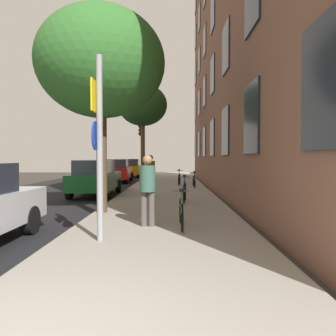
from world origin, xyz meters
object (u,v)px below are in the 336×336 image
at_px(traffic_light, 142,142).
at_px(car_1, 96,177).
at_px(tree_near, 101,64).
at_px(pedestrian_0, 147,186).
at_px(car_2, 117,170).
at_px(pedestrian_1, 150,173).
at_px(car_3, 131,168).
at_px(bicycle_2, 194,181).
at_px(bicycle_0, 181,212).
at_px(tree_far, 143,106).
at_px(bicycle_3, 179,179).
at_px(bicycle_1, 185,191).
at_px(sign_post, 98,139).

distance_m(traffic_light, car_1, 8.13).
bearing_deg(tree_near, pedestrian_0, -52.55).
height_order(car_1, car_2, same).
distance_m(pedestrian_1, car_3, 15.38).
relative_size(traffic_light, pedestrian_1, 2.29).
relative_size(traffic_light, car_2, 0.96).
bearing_deg(traffic_light, car_3, 104.12).
distance_m(car_1, car_3, 14.00).
bearing_deg(bicycle_2, car_2, 134.54).
bearing_deg(traffic_light, pedestrian_0, -84.23).
bearing_deg(bicycle_0, bicycle_2, 84.49).
bearing_deg(pedestrian_1, tree_near, -106.30).
height_order(tree_far, car_3, tree_far).
bearing_deg(bicycle_3, bicycle_1, -89.68).
xyz_separation_m(bicycle_2, car_2, (-5.11, 5.19, 0.38)).
xyz_separation_m(tree_far, pedestrian_0, (1.45, -14.79, -4.24)).
bearing_deg(bicycle_1, sign_post, -108.39).
height_order(bicycle_1, car_2, car_2).
relative_size(bicycle_2, pedestrian_0, 0.96).
bearing_deg(pedestrian_0, tree_far, 95.60).
bearing_deg(sign_post, traffic_light, 92.34).
height_order(tree_near, bicycle_0, tree_near).
xyz_separation_m(tree_near, bicycle_1, (2.55, 2.30, -4.00)).
height_order(pedestrian_1, car_1, pedestrian_1).
distance_m(tree_near, bicycle_2, 9.59).
height_order(traffic_light, bicycle_2, traffic_light).
relative_size(bicycle_1, bicycle_2, 1.02).
relative_size(sign_post, bicycle_2, 2.22).
distance_m(bicycle_0, bicycle_3, 11.56).
relative_size(tree_far, bicycle_2, 4.12).
height_order(sign_post, tree_far, tree_far).
xyz_separation_m(bicycle_3, pedestrian_1, (-1.33, -5.45, 0.62)).
bearing_deg(car_3, sign_post, -84.33).
height_order(bicycle_2, car_3, car_3).
xyz_separation_m(tree_far, car_2, (-1.89, 0.43, -4.48)).
distance_m(bicycle_3, car_1, 5.83).
height_order(tree_far, car_2, tree_far).
relative_size(sign_post, traffic_light, 0.90).
relative_size(bicycle_1, car_1, 0.38).
relative_size(traffic_light, bicycle_3, 2.45).
bearing_deg(bicycle_3, tree_far, 126.21).
bearing_deg(car_2, car_3, 87.47).
bearing_deg(bicycle_2, bicycle_0, -95.51).
xyz_separation_m(traffic_light, tree_far, (0.06, -0.10, 2.49)).
xyz_separation_m(bicycle_1, bicycle_3, (-0.04, 7.17, -0.02)).
distance_m(tree_near, tree_far, 12.84).
xyz_separation_m(tree_far, pedestrian_1, (1.11, -8.79, -4.21)).
bearing_deg(bicycle_2, bicycle_3, 118.60).
bearing_deg(car_2, bicycle_1, -68.21).
xyz_separation_m(tree_near, bicycle_0, (2.31, -2.09, -4.03)).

